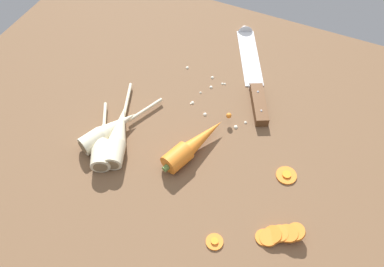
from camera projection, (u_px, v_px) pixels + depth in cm
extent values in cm
cube|color=brown|center=(196.00, 136.00, 87.08)|extent=(120.00, 90.00, 4.00)
cube|color=silver|center=(250.00, 57.00, 99.07)|extent=(12.83, 19.87, 0.50)
cone|color=silver|center=(245.00, 28.00, 105.76)|extent=(4.88, 4.45, 3.96)
cube|color=silver|center=(255.00, 83.00, 92.42)|extent=(3.52, 3.10, 2.20)
cube|color=brown|center=(259.00, 104.00, 88.55)|extent=(7.40, 11.10, 2.20)
sphere|color=silver|center=(258.00, 92.00, 89.33)|extent=(0.50, 0.50, 0.50)
sphere|color=silver|center=(261.00, 111.00, 85.99)|extent=(0.50, 0.50, 0.50)
cylinder|color=orange|center=(178.00, 158.00, 78.80)|extent=(5.81, 6.53, 4.20)
cone|color=orange|center=(200.00, 139.00, 81.56)|extent=(8.22, 13.57, 3.99)
sphere|color=orange|center=(229.00, 116.00, 85.32)|extent=(1.20, 1.20, 1.20)
cylinder|color=#5B7F3D|center=(166.00, 168.00, 77.39)|extent=(1.47, 1.35, 1.20)
cylinder|color=beige|center=(114.00, 154.00, 79.54)|extent=(5.63, 6.42, 4.00)
cone|color=beige|center=(121.00, 125.00, 83.97)|extent=(6.91, 10.24, 3.80)
cylinder|color=beige|center=(127.00, 101.00, 89.23)|extent=(4.28, 9.88, 0.70)
cylinder|color=#7A6647|center=(112.00, 165.00, 77.95)|extent=(2.73, 1.27, 2.80)
cylinder|color=beige|center=(93.00, 141.00, 81.40)|extent=(5.59, 6.00, 4.00)
cone|color=beige|center=(119.00, 124.00, 84.05)|extent=(6.91, 9.33, 3.80)
cylinder|color=beige|center=(145.00, 110.00, 87.48)|extent=(4.35, 8.72, 0.70)
cylinder|color=#7A6647|center=(83.00, 148.00, 80.44)|extent=(2.68, 1.40, 2.80)
cylinder|color=beige|center=(101.00, 159.00, 78.84)|extent=(5.48, 5.51, 4.00)
cone|color=beige|center=(102.00, 136.00, 82.22)|extent=(6.85, 8.19, 3.80)
cylinder|color=beige|center=(105.00, 117.00, 86.40)|extent=(4.43, 7.20, 0.70)
cylinder|color=#7A6647|center=(100.00, 167.00, 77.63)|extent=(2.59, 1.62, 2.80)
cylinder|color=orange|center=(264.00, 237.00, 70.80)|extent=(3.19, 3.19, 0.70)
cylinder|color=orange|center=(269.00, 237.00, 70.51)|extent=(3.53, 3.42, 1.95)
cylinder|color=orange|center=(273.00, 235.00, 70.54)|extent=(3.63, 3.46, 2.47)
cylinder|color=orange|center=(280.00, 234.00, 70.42)|extent=(3.32, 3.20, 1.94)
cylinder|color=orange|center=(287.00, 233.00, 70.19)|extent=(3.47, 3.33, 2.19)
cylinder|color=orange|center=(290.00, 234.00, 69.86)|extent=(3.30, 3.14, 2.19)
cylinder|color=orange|center=(296.00, 232.00, 69.85)|extent=(3.50, 3.37, 2.16)
cylinder|color=orange|center=(286.00, 175.00, 78.49)|extent=(4.11, 4.11, 0.70)
cylinder|color=orange|center=(287.00, 174.00, 78.28)|extent=(1.72, 1.72, 0.16)
cylinder|color=orange|center=(215.00, 241.00, 70.32)|extent=(3.15, 3.15, 0.70)
cylinder|color=orange|center=(215.00, 241.00, 70.10)|extent=(1.32, 1.32, 0.16)
sphere|color=silver|center=(193.00, 102.00, 89.93)|extent=(0.79, 0.79, 0.79)
sphere|color=silver|center=(204.00, 113.00, 87.95)|extent=(0.86, 0.86, 0.86)
sphere|color=silver|center=(212.00, 77.00, 94.74)|extent=(0.75, 0.75, 0.75)
sphere|color=silver|center=(225.00, 83.00, 93.56)|extent=(0.55, 0.55, 0.55)
sphere|color=silver|center=(187.00, 67.00, 96.72)|extent=(0.80, 0.80, 0.80)
sphere|color=silver|center=(228.00, 116.00, 87.73)|extent=(0.41, 0.41, 0.41)
sphere|color=silver|center=(211.00, 86.00, 92.84)|extent=(0.77, 0.77, 0.77)
sphere|color=silver|center=(224.00, 84.00, 93.48)|extent=(0.60, 0.60, 0.60)
sphere|color=silver|center=(236.00, 126.00, 85.71)|extent=(0.90, 0.90, 0.90)
sphere|color=silver|center=(246.00, 122.00, 86.56)|extent=(0.65, 0.65, 0.65)
sphere|color=silver|center=(201.00, 92.00, 91.92)|extent=(0.54, 0.54, 0.54)
sphere|color=silver|center=(191.00, 103.00, 89.90)|extent=(0.49, 0.49, 0.49)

